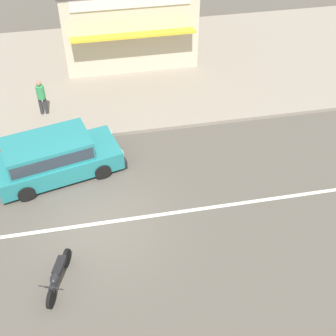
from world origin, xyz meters
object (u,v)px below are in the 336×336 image
Objects in this scene: minivan_teal_2 at (53,156)px; shopfront_corner_warung at (125,9)px; motorcycle_1 at (58,275)px; pedestrian_near_clock at (41,95)px.

shopfront_corner_warung is at bearing 67.80° from minivan_teal_2.
minivan_teal_2 is 2.55× the size of motorcycle_1.
minivan_teal_2 is at bearing -112.20° from shopfront_corner_warung.
minivan_teal_2 is at bearing 90.32° from motorcycle_1.
shopfront_corner_warung is (3.72, 9.13, 1.26)m from minivan_teal_2.
pedestrian_near_clock is at bearing 96.43° from minivan_teal_2.
motorcycle_1 is 0.29× the size of shopfront_corner_warung.
shopfront_corner_warung reaches higher than minivan_teal_2.
shopfront_corner_warung is at bearing 52.44° from pedestrian_near_clock.
minivan_teal_2 is at bearing -83.57° from pedestrian_near_clock.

